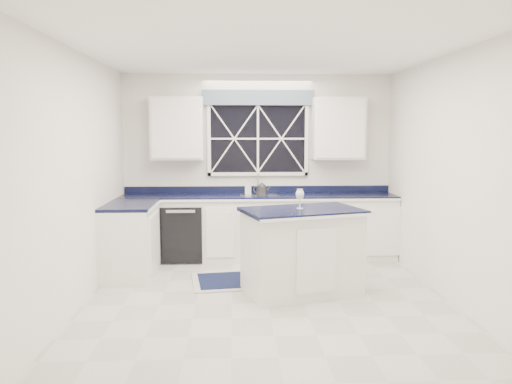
{
  "coord_description": "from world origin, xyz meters",
  "views": [
    {
      "loc": [
        -0.36,
        -5.23,
        1.85
      ],
      "look_at": [
        -0.11,
        0.4,
        1.17
      ],
      "focal_mm": 35.0,
      "sensor_mm": 36.0,
      "label": 1
    }
  ],
  "objects_px": {
    "dishwasher": "(183,231)",
    "faucet": "(258,183)",
    "island": "(302,251)",
    "wine_glass": "(300,195)",
    "soap_bottle": "(248,187)",
    "kettle": "(262,189)"
  },
  "relations": [
    {
      "from": "island",
      "to": "wine_glass",
      "type": "height_order",
      "value": "wine_glass"
    },
    {
      "from": "faucet",
      "to": "island",
      "type": "distance_m",
      "value": 1.94
    },
    {
      "from": "soap_bottle",
      "to": "kettle",
      "type": "bearing_deg",
      "value": -33.62
    },
    {
      "from": "faucet",
      "to": "soap_bottle",
      "type": "relative_size",
      "value": 1.49
    },
    {
      "from": "dishwasher",
      "to": "faucet",
      "type": "height_order",
      "value": "faucet"
    },
    {
      "from": "dishwasher",
      "to": "wine_glass",
      "type": "distance_m",
      "value": 2.28
    },
    {
      "from": "faucet",
      "to": "kettle",
      "type": "bearing_deg",
      "value": -73.17
    },
    {
      "from": "kettle",
      "to": "wine_glass",
      "type": "distance_m",
      "value": 1.65
    },
    {
      "from": "dishwasher",
      "to": "wine_glass",
      "type": "xyz_separation_m",
      "value": [
        1.49,
        -1.57,
        0.73
      ]
    },
    {
      "from": "dishwasher",
      "to": "wine_glass",
      "type": "relative_size",
      "value": 3.63
    },
    {
      "from": "island",
      "to": "wine_glass",
      "type": "xyz_separation_m",
      "value": [
        -0.02,
        0.03,
        0.64
      ]
    },
    {
      "from": "dishwasher",
      "to": "island",
      "type": "bearing_deg",
      "value": -46.54
    },
    {
      "from": "dishwasher",
      "to": "wine_glass",
      "type": "height_order",
      "value": "wine_glass"
    },
    {
      "from": "dishwasher",
      "to": "kettle",
      "type": "distance_m",
      "value": 1.3
    },
    {
      "from": "island",
      "to": "kettle",
      "type": "bearing_deg",
      "value": 85.89
    },
    {
      "from": "island",
      "to": "wine_glass",
      "type": "distance_m",
      "value": 0.64
    },
    {
      "from": "island",
      "to": "faucet",
      "type": "bearing_deg",
      "value": 86.24
    },
    {
      "from": "island",
      "to": "kettle",
      "type": "height_order",
      "value": "kettle"
    },
    {
      "from": "soap_bottle",
      "to": "island",
      "type": "bearing_deg",
      "value": -72.29
    },
    {
      "from": "island",
      "to": "soap_bottle",
      "type": "height_order",
      "value": "soap_bottle"
    },
    {
      "from": "soap_bottle",
      "to": "faucet",
      "type": "bearing_deg",
      "value": 7.99
    },
    {
      "from": "wine_glass",
      "to": "dishwasher",
      "type": "bearing_deg",
      "value": 133.57
    }
  ]
}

